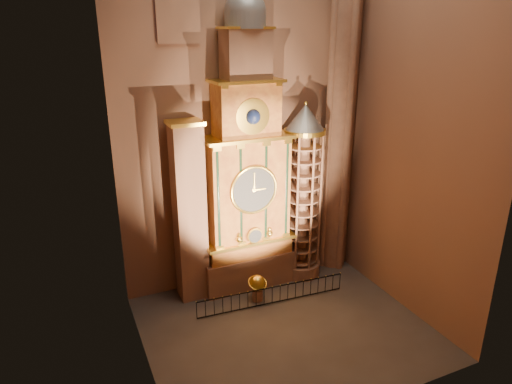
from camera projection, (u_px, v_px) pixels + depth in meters
name	position (u px, v px, depth m)	size (l,w,h in m)	color
floor	(285.00, 328.00, 23.62)	(14.00, 14.00, 0.00)	#383330
wall_back	(239.00, 98.00, 25.06)	(22.00, 22.00, 0.00)	#8E644C
wall_left	(127.00, 130.00, 17.21)	(22.00, 22.00, 0.00)	#8E644C
wall_right	(415.00, 106.00, 22.61)	(22.00, 22.00, 0.00)	#8E644C
astronomical_clock	(247.00, 178.00, 25.63)	(5.60, 2.41, 16.70)	#8C634C
portrait_tower	(190.00, 213.00, 24.85)	(1.80, 1.60, 10.20)	#8C634C
stair_turret	(302.00, 195.00, 27.23)	(2.50, 2.50, 10.80)	#8C634C
gothic_pier	(342.00, 94.00, 26.55)	(2.04, 2.04, 22.00)	#8C634C
celestial_globe	(258.00, 286.00, 25.70)	(1.21, 1.15, 1.57)	#8C634C
iron_railing	(272.00, 295.00, 25.46)	(8.60, 0.64, 1.05)	black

